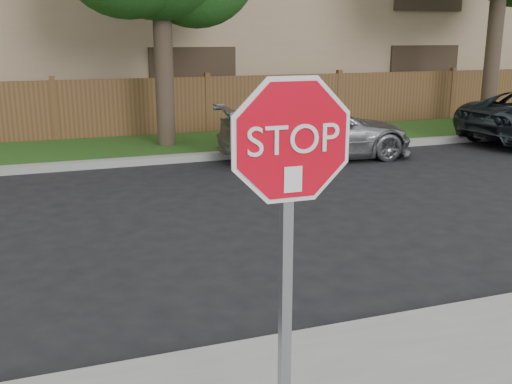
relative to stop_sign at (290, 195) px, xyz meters
name	(u,v)px	position (x,y,z in m)	size (l,w,h in m)	color
ground	(103,375)	(-1.02, 1.48, -1.83)	(90.00, 90.00, 0.00)	black
far_curb	(62,166)	(-1.02, 9.63, -1.75)	(70.00, 0.30, 0.15)	gray
grass_strip	(59,153)	(-1.02, 11.28, -1.77)	(70.00, 3.00, 0.12)	#1E4714
fence	(55,112)	(-1.02, 12.88, -1.03)	(70.00, 0.12, 1.60)	#50371C
apartment_building	(42,8)	(-1.02, 18.48, 1.70)	(35.20, 9.20, 7.20)	#A08463
stop_sign	(290,195)	(0.00, 0.00, 0.00)	(1.01, 0.13, 2.55)	gray
sedan_right	(316,131)	(4.41, 8.94, -1.19)	(1.79, 4.40, 1.28)	#A2A5A9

